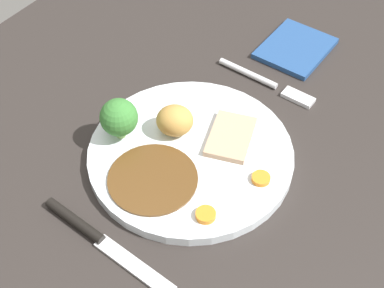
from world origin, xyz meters
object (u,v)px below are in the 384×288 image
at_px(carrot_coin_back, 261,178).
at_px(fork, 268,83).
at_px(knife, 96,237).
at_px(dinner_plate, 192,153).
at_px(broccoli_floret, 119,118).
at_px(meat_slice_main, 231,137).
at_px(carrot_coin_front, 206,215).
at_px(roast_potato_left, 175,120).
at_px(folded_napkin, 296,48).

xyz_separation_m(carrot_coin_back, fork, (-0.17, -0.08, -0.01)).
bearing_deg(fork, carrot_coin_back, -61.87).
distance_m(carrot_coin_back, knife, 0.20).
xyz_separation_m(dinner_plate, knife, (0.16, -0.02, -0.00)).
bearing_deg(dinner_plate, fork, 175.71).
bearing_deg(fork, broccoli_floret, -114.50).
distance_m(dinner_plate, broccoli_floret, 0.10).
bearing_deg(broccoli_floret, knife, 27.96).
relative_size(meat_slice_main, carrot_coin_front, 3.31).
relative_size(carrot_coin_back, broccoli_floret, 0.40).
relative_size(dinner_plate, meat_slice_main, 3.34).
bearing_deg(dinner_plate, knife, -6.86).
distance_m(meat_slice_main, broccoli_floret, 0.14).
xyz_separation_m(roast_potato_left, broccoli_floret, (0.04, -0.05, 0.01)).
relative_size(carrot_coin_front, folded_napkin, 0.21).
height_order(knife, folded_napkin, knife).
bearing_deg(roast_potato_left, carrot_coin_back, 87.03).
relative_size(broccoli_floret, knife, 0.30).
distance_m(meat_slice_main, fork, 0.13).
distance_m(carrot_coin_front, carrot_coin_back, 0.08).
bearing_deg(fork, dinner_plate, -92.43).
relative_size(carrot_coin_back, fork, 0.15).
relative_size(dinner_plate, roast_potato_left, 5.45).
distance_m(carrot_coin_back, fork, 0.19).
bearing_deg(roast_potato_left, fork, 163.12).
distance_m(carrot_coin_back, broccoli_floret, 0.19).
relative_size(fork, folded_napkin, 1.39).
distance_m(carrot_coin_front, knife, 0.12).
distance_m(dinner_plate, folded_napkin, 0.26).
bearing_deg(fork, meat_slice_main, -80.65).
height_order(meat_slice_main, broccoli_floret, broccoli_floret).
distance_m(broccoli_floret, folded_napkin, 0.31).
xyz_separation_m(carrot_coin_front, fork, (-0.25, -0.06, -0.01)).
distance_m(carrot_coin_back, folded_napkin, 0.27).
height_order(carrot_coin_front, knife, carrot_coin_front).
height_order(carrot_coin_back, knife, carrot_coin_back).
bearing_deg(carrot_coin_front, meat_slice_main, -161.20).
relative_size(carrot_coin_front, knife, 0.13).
height_order(dinner_plate, carrot_coin_front, carrot_coin_front).
distance_m(knife, folded_napkin, 0.43).
xyz_separation_m(carrot_coin_front, knife, (0.09, -0.09, -0.01)).
relative_size(dinner_plate, knife, 1.38).
height_order(carrot_coin_front, fork, carrot_coin_front).
bearing_deg(carrot_coin_back, folded_napkin, -161.64).
bearing_deg(broccoli_floret, carrot_coin_front, 74.80).
distance_m(dinner_plate, knife, 0.16).
relative_size(roast_potato_left, carrot_coin_front, 2.03).
xyz_separation_m(broccoli_floret, folded_napkin, (-0.30, 0.10, -0.04)).
distance_m(carrot_coin_front, broccoli_floret, 0.17).
distance_m(meat_slice_main, folded_napkin, 0.22).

